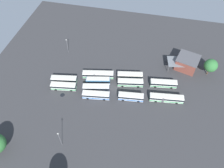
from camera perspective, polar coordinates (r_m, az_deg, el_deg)
name	(u,v)px	position (r m, az deg, el deg)	size (l,w,h in m)	color
ground_plane	(114,88)	(100.37, 0.44, -0.91)	(123.12, 123.12, 0.00)	#333335
bus_row0_slot1	(64,86)	(100.85, -12.25, -0.55)	(11.35, 4.25, 3.36)	silver
bus_row0_slot2	(64,80)	(103.37, -12.10, 1.12)	(11.77, 4.52, 3.36)	silver
bus_row1_slot0	(96,95)	(95.79, -4.09, -2.82)	(11.86, 4.20, 3.36)	silver
bus_row1_slot1	(96,88)	(98.24, -4.07, -0.96)	(11.91, 4.96, 3.36)	silver
bus_row1_slot2	(98,81)	(100.77, -3.55, 0.82)	(11.08, 4.76, 3.36)	teal
bus_row1_slot3	(98,75)	(103.28, -3.59, 2.42)	(14.45, 5.23, 3.36)	silver
bus_row2_slot0	(131,97)	(95.34, 4.83, -3.26)	(10.88, 3.80, 3.36)	silver
bus_row2_slot2	(130,83)	(100.22, 4.69, 0.36)	(11.62, 4.57, 3.36)	silver
bus_row2_slot3	(130,76)	(102.94, 4.61, 2.12)	(11.78, 4.60, 3.36)	silver
bus_row3_slot0	(166,98)	(97.31, 13.67, -3.53)	(14.42, 4.30, 3.36)	silver
bus_row3_slot2	(164,83)	(102.18, 12.99, 0.13)	(11.93, 4.20, 3.36)	silver
depot_building	(187,63)	(112.26, 18.58, 5.17)	(12.00, 11.59, 6.32)	brown
maintenance_shelter	(176,62)	(110.22, 16.04, 5.48)	(9.06, 8.43, 4.05)	slate
lamp_post_near_entrance	(60,139)	(83.57, -13.15, -13.49)	(0.56, 0.28, 8.86)	slate
lamp_post_mid_lot	(67,45)	(115.79, -11.31, 9.62)	(0.56, 0.28, 8.16)	slate
tree_northeast	(211,66)	(110.88, 23.87, 4.33)	(6.03, 6.03, 8.83)	brown
puddle_front_lane	(110,74)	(105.60, -0.40, 2.49)	(3.06, 3.06, 0.01)	black
puddle_between_rows	(62,95)	(100.17, -12.51, -2.74)	(2.04, 2.04, 0.01)	black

